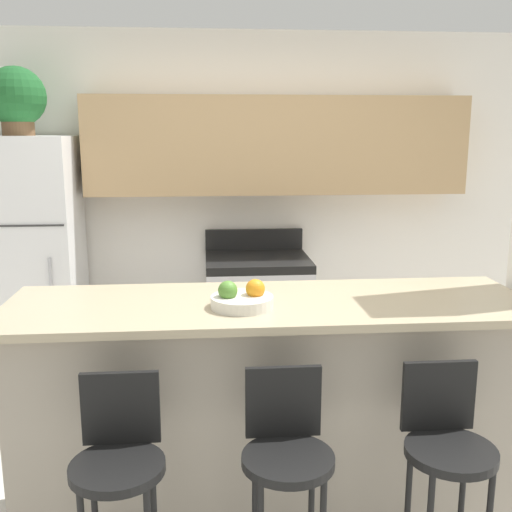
% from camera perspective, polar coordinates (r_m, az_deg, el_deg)
% --- Properties ---
extents(wall_back, '(5.60, 0.38, 2.55)m').
position_cam_1_polar(wall_back, '(4.59, -0.04, 7.39)').
color(wall_back, white).
rests_on(wall_back, ground_plane).
extents(counter_bar, '(2.34, 0.72, 1.08)m').
position_cam_1_polar(counter_bar, '(2.86, 1.30, -14.66)').
color(counter_bar, gray).
rests_on(counter_bar, ground_plane).
extents(refrigerator, '(0.70, 0.64, 1.79)m').
position_cam_1_polar(refrigerator, '(4.55, -20.79, -0.70)').
color(refrigerator, white).
rests_on(refrigerator, ground_plane).
extents(stove_range, '(0.76, 0.65, 1.07)m').
position_cam_1_polar(stove_range, '(4.50, 0.13, -5.74)').
color(stove_range, silver).
rests_on(stove_range, ground_plane).
extents(bar_stool_left, '(0.34, 0.34, 0.96)m').
position_cam_1_polar(bar_stool_left, '(2.33, -12.90, -19.16)').
color(bar_stool_left, black).
rests_on(bar_stool_left, ground_plane).
extents(bar_stool_mid, '(0.34, 0.34, 0.96)m').
position_cam_1_polar(bar_stool_mid, '(2.32, 2.93, -18.92)').
color(bar_stool_mid, black).
rests_on(bar_stool_mid, ground_plane).
extents(bar_stool_right, '(0.34, 0.34, 0.96)m').
position_cam_1_polar(bar_stool_right, '(2.47, 17.67, -17.48)').
color(bar_stool_right, black).
rests_on(bar_stool_right, ground_plane).
extents(potted_plant_on_fridge, '(0.40, 0.40, 0.46)m').
position_cam_1_polar(potted_plant_on_fridge, '(4.46, -21.89, 13.73)').
color(potted_plant_on_fridge, brown).
rests_on(potted_plant_on_fridge, refrigerator).
extents(fruit_bowl, '(0.27, 0.27, 0.12)m').
position_cam_1_polar(fruit_bowl, '(2.56, -1.35, -4.10)').
color(fruit_bowl, silver).
rests_on(fruit_bowl, counter_bar).
extents(trash_bin, '(0.28, 0.28, 0.38)m').
position_cam_1_polar(trash_bin, '(4.43, -13.64, -10.08)').
color(trash_bin, black).
rests_on(trash_bin, ground_plane).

